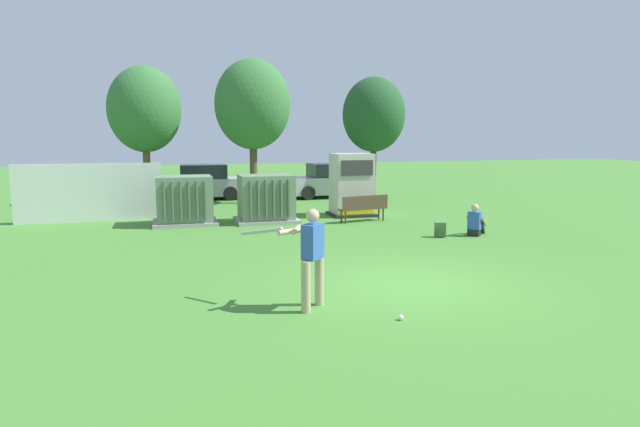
# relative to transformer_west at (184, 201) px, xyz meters

# --- Properties ---
(ground_plane) EXTENTS (96.00, 96.00, 0.00)m
(ground_plane) POSITION_rel_transformer_west_xyz_m (4.07, -9.05, -0.79)
(ground_plane) COLOR #478433
(fence_panel) EXTENTS (4.80, 0.12, 2.00)m
(fence_panel) POSITION_rel_transformer_west_xyz_m (-3.13, 1.45, 0.21)
(fence_panel) COLOR white
(fence_panel) RESTS_ON ground
(transformer_west) EXTENTS (2.10, 1.70, 1.62)m
(transformer_west) POSITION_rel_transformer_west_xyz_m (0.00, 0.00, 0.00)
(transformer_west) COLOR #9E9B93
(transformer_west) RESTS_ON ground
(transformer_mid_west) EXTENTS (2.10, 1.70, 1.62)m
(transformer_mid_west) POSITION_rel_transformer_west_xyz_m (2.72, -0.22, 0.00)
(transformer_mid_west) COLOR #9E9B93
(transformer_mid_west) RESTS_ON ground
(generator_enclosure) EXTENTS (1.60, 1.40, 2.30)m
(generator_enclosure) POSITION_rel_transformer_west_xyz_m (6.05, 0.44, 0.35)
(generator_enclosure) COLOR #262626
(generator_enclosure) RESTS_ON ground
(park_bench) EXTENTS (1.84, 0.77, 0.92)m
(park_bench) POSITION_rel_transformer_west_xyz_m (5.96, -1.13, -0.25)
(park_bench) COLOR #4C3828
(park_bench) RESTS_ON ground
(batter) EXTENTS (1.34, 1.30, 1.74)m
(batter) POSITION_rel_transformer_west_xyz_m (1.72, -9.97, 0.19)
(batter) COLOR tan
(batter) RESTS_ON ground
(sports_ball) EXTENTS (0.09, 0.09, 0.09)m
(sports_ball) POSITION_rel_transformer_west_xyz_m (2.98, -10.99, -0.74)
(sports_ball) COLOR white
(sports_ball) RESTS_ON ground
(seated_spectator) EXTENTS (0.76, 0.72, 0.96)m
(seated_spectator) POSITION_rel_transformer_west_xyz_m (8.26, -4.50, -0.41)
(seated_spectator) COLOR black
(seated_spectator) RESTS_ON ground
(backpack) EXTENTS (0.37, 0.34, 0.44)m
(backpack) POSITION_rel_transformer_west_xyz_m (7.12, -4.47, -0.57)
(backpack) COLOR #4C723F
(backpack) RESTS_ON ground
(tree_left) EXTENTS (3.08, 3.08, 5.89)m
(tree_left) POSITION_rel_transformer_west_xyz_m (-1.32, 6.27, 3.25)
(tree_left) COLOR brown
(tree_left) RESTS_ON ground
(tree_center_left) EXTENTS (3.25, 3.25, 6.21)m
(tree_center_left) POSITION_rel_transformer_west_xyz_m (3.16, 5.18, 3.47)
(tree_center_left) COLOR brown
(tree_center_left) RESTS_ON ground
(tree_center_right) EXTENTS (2.99, 2.99, 5.72)m
(tree_center_right) POSITION_rel_transformer_west_xyz_m (9.15, 6.27, 3.13)
(tree_center_right) COLOR #4C3828
(tree_center_right) RESTS_ON ground
(parked_car_leftmost) EXTENTS (4.28, 2.09, 1.62)m
(parked_car_leftmost) POSITION_rel_transformer_west_xyz_m (1.05, 7.40, -0.04)
(parked_car_leftmost) COLOR #B2B2B7
(parked_car_leftmost) RESTS_ON ground
(parked_car_left_of_center) EXTENTS (4.28, 2.08, 1.62)m
(parked_car_left_of_center) POSITION_rel_transformer_west_xyz_m (7.04, 6.61, -0.04)
(parked_car_left_of_center) COLOR #B2B2B7
(parked_car_left_of_center) RESTS_ON ground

